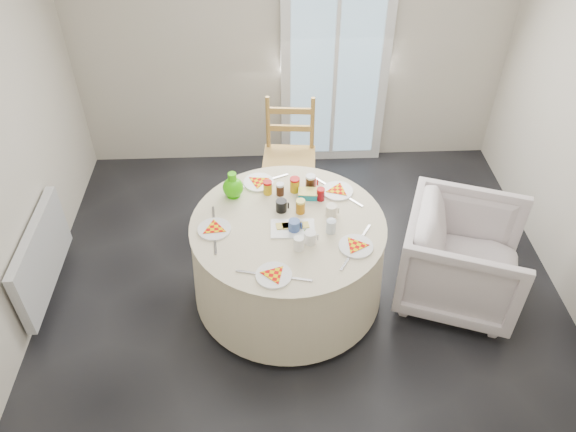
{
  "coord_description": "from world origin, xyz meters",
  "views": [
    {
      "loc": [
        -0.25,
        -2.83,
        3.32
      ],
      "look_at": [
        -0.12,
        0.1,
        0.8
      ],
      "focal_mm": 35.0,
      "sensor_mm": 36.0,
      "label": 1
    }
  ],
  "objects_px": {
    "wooden_chair": "(289,162)",
    "green_pitcher": "(232,181)",
    "armchair": "(463,258)",
    "radiator": "(42,257)",
    "table": "(288,260)"
  },
  "relations": [
    {
      "from": "armchair",
      "to": "green_pitcher",
      "type": "bearing_deg",
      "value": 97.35
    },
    {
      "from": "armchair",
      "to": "table",
      "type": "bearing_deg",
      "value": 107.71
    },
    {
      "from": "wooden_chair",
      "to": "armchair",
      "type": "xyz_separation_m",
      "value": [
        1.23,
        -1.17,
        -0.08
      ]
    },
    {
      "from": "wooden_chair",
      "to": "table",
      "type": "bearing_deg",
      "value": -87.86
    },
    {
      "from": "table",
      "to": "armchair",
      "type": "xyz_separation_m",
      "value": [
        1.29,
        -0.05,
        0.02
      ]
    },
    {
      "from": "wooden_chair",
      "to": "green_pitcher",
      "type": "xyz_separation_m",
      "value": [
        -0.45,
        -0.79,
        0.4
      ]
    },
    {
      "from": "green_pitcher",
      "to": "wooden_chair",
      "type": "bearing_deg",
      "value": 52.09
    },
    {
      "from": "radiator",
      "to": "green_pitcher",
      "type": "relative_size",
      "value": 5.07
    },
    {
      "from": "radiator",
      "to": "table",
      "type": "distance_m",
      "value": 1.83
    },
    {
      "from": "wooden_chair",
      "to": "green_pitcher",
      "type": "height_order",
      "value": "wooden_chair"
    },
    {
      "from": "radiator",
      "to": "table",
      "type": "relative_size",
      "value": 0.71
    },
    {
      "from": "green_pitcher",
      "to": "table",
      "type": "bearing_deg",
      "value": -48.37
    },
    {
      "from": "radiator",
      "to": "armchair",
      "type": "xyz_separation_m",
      "value": [
        3.11,
        -0.16,
        0.01
      ]
    },
    {
      "from": "armchair",
      "to": "green_pitcher",
      "type": "height_order",
      "value": "green_pitcher"
    },
    {
      "from": "radiator",
      "to": "armchair",
      "type": "distance_m",
      "value": 3.12
    }
  ]
}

